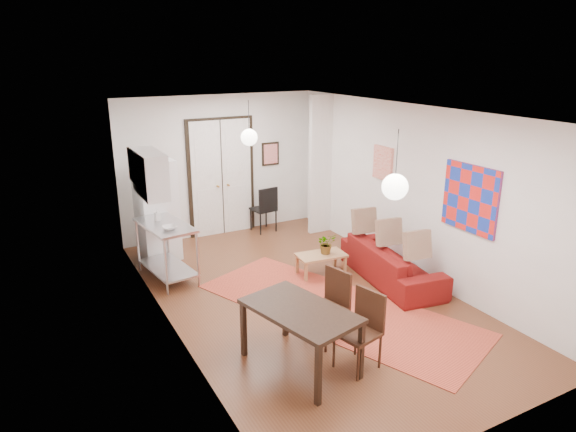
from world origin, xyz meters
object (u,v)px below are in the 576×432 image
sofa (392,263)px  fridge (157,210)px  dining_chair_near (323,299)px  dining_chair_far (353,323)px  coffee_table (321,257)px  black_side_chair (261,204)px  dining_table (300,315)px  kitchen_counter (166,243)px

sofa → fridge: size_ratio=1.16×
dining_chair_near → dining_chair_far: size_ratio=1.00×
coffee_table → dining_chair_near: bearing=-121.4°
dining_chair_far → black_side_chair: black_side_chair is taller
dining_table → dining_chair_far: dining_chair_far is taller
sofa → dining_table: 3.01m
dining_table → dining_chair_far: size_ratio=1.62×
dining_chair_far → fridge: bearing=-179.4°
sofa → dining_chair_far: (-2.00, -1.71, 0.25)m
coffee_table → kitchen_counter: (-2.39, 1.10, 0.32)m
dining_table → dining_chair_near: bearing=36.7°
sofa → kitchen_counter: kitchen_counter is taller
coffee_table → dining_chair_near: (-1.08, -1.78, 0.24)m
coffee_table → fridge: size_ratio=0.47×
sofa → dining_chair_near: bearing=124.7°
dining_table → sofa: bearing=29.2°
kitchen_counter → dining_chair_far: size_ratio=1.38×
coffee_table → fridge: (-2.27, 2.09, 0.61)m
dining_chair_near → dining_table: bearing=-67.2°
sofa → dining_chair_near: dining_chair_near is taller
fridge → kitchen_counter: bearing=-101.4°
coffee_table → kitchen_counter: bearing=155.2°
dining_chair_near → black_side_chair: black_side_chair is taller
coffee_table → kitchen_counter: kitchen_counter is taller
fridge → dining_chair_far: 4.73m
coffee_table → fridge: bearing=137.4°
sofa → dining_chair_far: dining_chair_far is taller
fridge → coffee_table: bearing=-47.1°
coffee_table → black_side_chair: size_ratio=0.88×
kitchen_counter → fridge: fridge is taller
kitchen_counter → sofa: bearing=-37.5°
fridge → dining_chair_near: size_ratio=1.92×
kitchen_counter → dining_table: size_ratio=0.86×
fridge → dining_chair_near: 4.06m
kitchen_counter → dining_chair_far: (1.30, -3.58, -0.08)m
dining_chair_near → black_side_chair: size_ratio=0.98×
sofa → dining_chair_far: size_ratio=2.23×
sofa → black_side_chair: 3.50m
dining_chair_far → sofa: bearing=116.5°
fridge → dining_chair_far: bearing=-80.0°
dining_table → dining_chair_near: size_ratio=1.62×
kitchen_counter → fridge: size_ratio=0.72×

